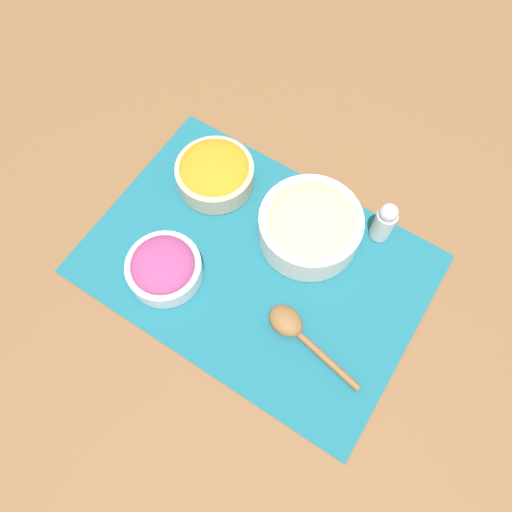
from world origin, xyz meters
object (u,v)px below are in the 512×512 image
Objects in this scene: onion_bowl at (164,267)px; wooden_spoon at (294,328)px; cucumber_bowl at (310,225)px; carrot_bowl at (215,172)px; pepper_shaker at (385,221)px.

wooden_spoon is (-0.24, -0.03, -0.02)m from onion_bowl.
cucumber_bowl is 0.20m from carrot_bowl.
carrot_bowl is at bearing -31.87° from wooden_spoon.
onion_bowl is at bearing 49.11° from cucumber_bowl.
cucumber_bowl is 0.94× the size of wooden_spoon.
cucumber_bowl is at bearing -130.89° from onion_bowl.
wooden_spoon is at bearing 148.13° from carrot_bowl.
wooden_spoon is (-0.27, 0.17, -0.02)m from carrot_bowl.
carrot_bowl reaches higher than onion_bowl.
carrot_bowl is 0.32m from wooden_spoon.
cucumber_bowl is 0.18m from wooden_spoon.
wooden_spoon is at bearing -172.27° from onion_bowl.
carrot_bowl is (0.20, -0.00, -0.01)m from cucumber_bowl.
pepper_shaker reaches higher than carrot_bowl.
wooden_spoon is 0.24m from pepper_shaker.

